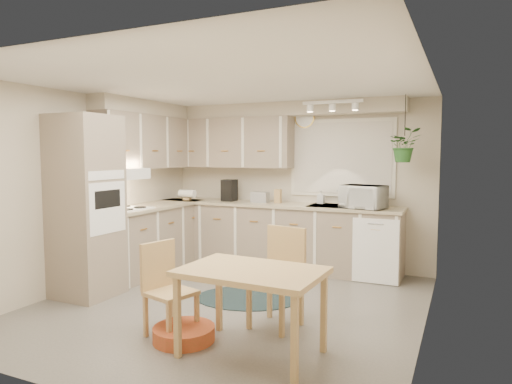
# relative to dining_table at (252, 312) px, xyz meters

# --- Properties ---
(floor) EXTENTS (4.20, 4.20, 0.00)m
(floor) POSITION_rel_dining_table_xyz_m (-0.74, 1.01, -0.36)
(floor) COLOR slate
(floor) RESTS_ON ground
(ceiling) EXTENTS (4.20, 4.20, 0.00)m
(ceiling) POSITION_rel_dining_table_xyz_m (-0.74, 1.01, 2.04)
(ceiling) COLOR white
(ceiling) RESTS_ON wall_back
(wall_back) EXTENTS (4.00, 0.04, 2.40)m
(wall_back) POSITION_rel_dining_table_xyz_m (-0.74, 3.11, 0.84)
(wall_back) COLOR beige
(wall_back) RESTS_ON floor
(wall_front) EXTENTS (4.00, 0.04, 2.40)m
(wall_front) POSITION_rel_dining_table_xyz_m (-0.74, -1.09, 0.84)
(wall_front) COLOR beige
(wall_front) RESTS_ON floor
(wall_left) EXTENTS (0.04, 4.20, 2.40)m
(wall_left) POSITION_rel_dining_table_xyz_m (-2.74, 1.01, 0.84)
(wall_left) COLOR beige
(wall_left) RESTS_ON floor
(wall_right) EXTENTS (0.04, 4.20, 2.40)m
(wall_right) POSITION_rel_dining_table_xyz_m (1.26, 1.01, 0.84)
(wall_right) COLOR beige
(wall_right) RESTS_ON floor
(base_cab_left) EXTENTS (0.60, 1.85, 0.90)m
(base_cab_left) POSITION_rel_dining_table_xyz_m (-2.44, 1.89, 0.09)
(base_cab_left) COLOR gray
(base_cab_left) RESTS_ON floor
(base_cab_back) EXTENTS (3.60, 0.60, 0.90)m
(base_cab_back) POSITION_rel_dining_table_xyz_m (-0.94, 2.81, 0.09)
(base_cab_back) COLOR gray
(base_cab_back) RESTS_ON floor
(counter_left) EXTENTS (0.64, 1.89, 0.04)m
(counter_left) POSITION_rel_dining_table_xyz_m (-2.43, 1.89, 0.56)
(counter_left) COLOR tan
(counter_left) RESTS_ON base_cab_left
(counter_back) EXTENTS (3.64, 0.64, 0.04)m
(counter_back) POSITION_rel_dining_table_xyz_m (-0.94, 2.80, 0.56)
(counter_back) COLOR tan
(counter_back) RESTS_ON base_cab_back
(oven_stack) EXTENTS (0.65, 0.65, 2.10)m
(oven_stack) POSITION_rel_dining_table_xyz_m (-2.42, 0.64, 0.69)
(oven_stack) COLOR gray
(oven_stack) RESTS_ON floor
(wall_oven_face) EXTENTS (0.02, 0.56, 0.58)m
(wall_oven_face) POSITION_rel_dining_table_xyz_m (-2.10, 0.64, 0.69)
(wall_oven_face) COLOR white
(wall_oven_face) RESTS_ON oven_stack
(upper_cab_left) EXTENTS (0.35, 2.00, 0.75)m
(upper_cab_left) POSITION_rel_dining_table_xyz_m (-2.57, 2.01, 1.46)
(upper_cab_left) COLOR gray
(upper_cab_left) RESTS_ON wall_left
(upper_cab_back) EXTENTS (2.00, 0.35, 0.75)m
(upper_cab_back) POSITION_rel_dining_table_xyz_m (-1.74, 2.94, 1.46)
(upper_cab_back) COLOR gray
(upper_cab_back) RESTS_ON wall_back
(soffit_left) EXTENTS (0.30, 2.00, 0.20)m
(soffit_left) POSITION_rel_dining_table_xyz_m (-2.59, 2.01, 1.94)
(soffit_left) COLOR beige
(soffit_left) RESTS_ON wall_left
(soffit_back) EXTENTS (3.60, 0.30, 0.20)m
(soffit_back) POSITION_rel_dining_table_xyz_m (-0.94, 2.96, 1.94)
(soffit_back) COLOR beige
(soffit_back) RESTS_ON wall_back
(cooktop) EXTENTS (0.52, 0.58, 0.02)m
(cooktop) POSITION_rel_dining_table_xyz_m (-2.42, 1.31, 0.58)
(cooktop) COLOR white
(cooktop) RESTS_ON counter_left
(range_hood) EXTENTS (0.40, 0.60, 0.14)m
(range_hood) POSITION_rel_dining_table_xyz_m (-2.44, 1.31, 1.04)
(range_hood) COLOR white
(range_hood) RESTS_ON upper_cab_left
(window_blinds) EXTENTS (1.40, 0.02, 1.00)m
(window_blinds) POSITION_rel_dining_table_xyz_m (-0.04, 3.08, 1.24)
(window_blinds) COLOR silver
(window_blinds) RESTS_ON wall_back
(window_frame) EXTENTS (1.50, 0.02, 1.10)m
(window_frame) POSITION_rel_dining_table_xyz_m (-0.04, 3.09, 1.24)
(window_frame) COLOR silver
(window_frame) RESTS_ON wall_back
(sink) EXTENTS (0.70, 0.48, 0.10)m
(sink) POSITION_rel_dining_table_xyz_m (-0.04, 2.81, 0.54)
(sink) COLOR #ABADB3
(sink) RESTS_ON counter_back
(dishwasher_front) EXTENTS (0.58, 0.02, 0.83)m
(dishwasher_front) POSITION_rel_dining_table_xyz_m (0.56, 2.50, 0.06)
(dishwasher_front) COLOR white
(dishwasher_front) RESTS_ON base_cab_back
(track_light_bar) EXTENTS (0.80, 0.04, 0.04)m
(track_light_bar) POSITION_rel_dining_table_xyz_m (-0.04, 2.56, 1.97)
(track_light_bar) COLOR white
(track_light_bar) RESTS_ON ceiling
(wall_clock) EXTENTS (0.30, 0.03, 0.30)m
(wall_clock) POSITION_rel_dining_table_xyz_m (-0.59, 3.08, 1.82)
(wall_clock) COLOR gold
(wall_clock) RESTS_ON wall_back
(dining_table) EXTENTS (1.18, 0.81, 0.72)m
(dining_table) POSITION_rel_dining_table_xyz_m (0.00, 0.00, 0.00)
(dining_table) COLOR tan
(dining_table) RESTS_ON floor
(chair_left) EXTENTS (0.49, 0.49, 0.85)m
(chair_left) POSITION_rel_dining_table_xyz_m (-0.83, 0.05, 0.07)
(chair_left) COLOR tan
(chair_left) RESTS_ON floor
(chair_back) EXTENTS (0.51, 0.51, 0.95)m
(chair_back) POSITION_rel_dining_table_xyz_m (-0.05, 0.64, 0.11)
(chair_back) COLOR tan
(chair_back) RESTS_ON floor
(braided_rug) EXTENTS (1.45, 1.26, 0.01)m
(braided_rug) POSITION_rel_dining_table_xyz_m (-0.66, 1.32, -0.36)
(braided_rug) COLOR black
(braided_rug) RESTS_ON floor
(pet_bed) EXTENTS (0.63, 0.63, 0.13)m
(pet_bed) POSITION_rel_dining_table_xyz_m (-0.67, -0.00, -0.30)
(pet_bed) COLOR #B73F24
(pet_bed) RESTS_ON floor
(microwave) EXTENTS (0.61, 0.43, 0.37)m
(microwave) POSITION_rel_dining_table_xyz_m (0.35, 2.71, 0.77)
(microwave) COLOR white
(microwave) RESTS_ON counter_back
(soap_bottle) EXTENTS (0.10, 0.20, 0.09)m
(soap_bottle) POSITION_rel_dining_table_xyz_m (-0.30, 2.96, 0.63)
(soap_bottle) COLOR white
(soap_bottle) RESTS_ON counter_back
(hanging_plant) EXTENTS (0.50, 0.53, 0.33)m
(hanging_plant) POSITION_rel_dining_table_xyz_m (0.85, 2.71, 1.36)
(hanging_plant) COLOR #285D25
(hanging_plant) RESTS_ON ceiling
(coffee_maker) EXTENTS (0.19, 0.23, 0.33)m
(coffee_maker) POSITION_rel_dining_table_xyz_m (-1.70, 2.81, 0.74)
(coffee_maker) COLOR black
(coffee_maker) RESTS_ON counter_back
(toaster) EXTENTS (0.25, 0.15, 0.15)m
(toaster) POSITION_rel_dining_table_xyz_m (-1.19, 2.83, 0.66)
(toaster) COLOR #ABADB3
(toaster) RESTS_ON counter_back
(knife_block) EXTENTS (0.09, 0.09, 0.20)m
(knife_block) POSITION_rel_dining_table_xyz_m (-0.92, 2.86, 0.68)
(knife_block) COLOR tan
(knife_block) RESTS_ON counter_back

